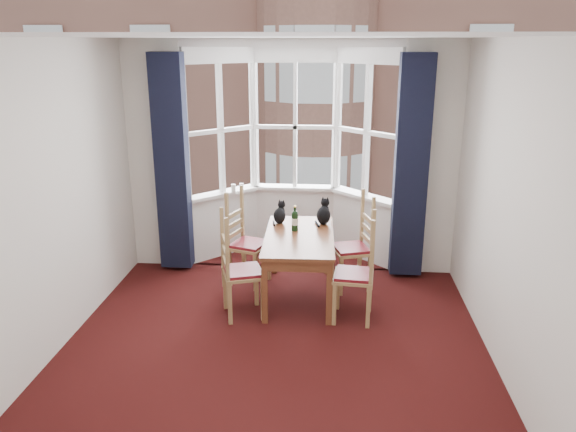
# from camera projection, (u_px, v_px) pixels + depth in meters

# --- Properties ---
(floor) EXTENTS (4.50, 4.50, 0.00)m
(floor) POSITION_uv_depth(u_px,v_px,m) (271.00, 361.00, 5.07)
(floor) COLOR black
(floor) RESTS_ON ground
(ceiling) EXTENTS (4.50, 4.50, 0.00)m
(ceiling) POSITION_uv_depth(u_px,v_px,m) (268.00, 36.00, 4.23)
(ceiling) COLOR white
(ceiling) RESTS_ON floor
(wall_left) EXTENTS (0.00, 4.50, 4.50)m
(wall_left) POSITION_uv_depth(u_px,v_px,m) (38.00, 208.00, 4.81)
(wall_left) COLOR silver
(wall_left) RESTS_ON floor
(wall_right) EXTENTS (0.00, 4.50, 4.50)m
(wall_right) POSITION_uv_depth(u_px,v_px,m) (518.00, 219.00, 4.50)
(wall_right) COLOR silver
(wall_right) RESTS_ON floor
(wall_near) EXTENTS (4.00, 0.00, 4.00)m
(wall_near) POSITION_uv_depth(u_px,v_px,m) (214.00, 360.00, 2.51)
(wall_near) COLOR silver
(wall_near) RESTS_ON floor
(wall_back_pier_left) EXTENTS (0.70, 0.12, 2.80)m
(wall_back_pier_left) POSITION_uv_depth(u_px,v_px,m) (158.00, 157.00, 6.92)
(wall_back_pier_left) COLOR silver
(wall_back_pier_left) RESTS_ON floor
(wall_back_pier_right) EXTENTS (0.70, 0.12, 2.80)m
(wall_back_pier_right) POSITION_uv_depth(u_px,v_px,m) (429.00, 161.00, 6.66)
(wall_back_pier_right) COLOR silver
(wall_back_pier_right) RESTS_ON floor
(bay_window) EXTENTS (2.76, 0.94, 2.80)m
(bay_window) POSITION_uv_depth(u_px,v_px,m) (294.00, 151.00, 7.27)
(bay_window) COLOR white
(bay_window) RESTS_ON floor
(curtain_left) EXTENTS (0.38, 0.22, 2.60)m
(curtain_left) POSITION_uv_depth(u_px,v_px,m) (172.00, 164.00, 6.75)
(curtain_left) COLOR black
(curtain_left) RESTS_ON floor
(curtain_right) EXTENTS (0.38, 0.22, 2.60)m
(curtain_right) POSITION_uv_depth(u_px,v_px,m) (411.00, 168.00, 6.53)
(curtain_right) COLOR black
(curtain_right) RESTS_ON floor
(dining_table) EXTENTS (0.79, 1.42, 0.73)m
(dining_table) POSITION_uv_depth(u_px,v_px,m) (299.00, 243.00, 6.18)
(dining_table) COLOR brown
(dining_table) RESTS_ON floor
(chair_left_near) EXTENTS (0.51, 0.52, 0.92)m
(chair_left_near) POSITION_uv_depth(u_px,v_px,m) (234.00, 274.00, 5.78)
(chair_left_near) COLOR #A3844F
(chair_left_near) RESTS_ON floor
(chair_left_far) EXTENTS (0.51, 0.53, 0.92)m
(chair_left_far) POSITION_uv_depth(u_px,v_px,m) (242.00, 244.00, 6.61)
(chair_left_far) COLOR #A3844F
(chair_left_far) RESTS_ON floor
(chair_right_near) EXTENTS (0.44, 0.46, 0.92)m
(chair_right_near) POSITION_uv_depth(u_px,v_px,m) (362.00, 277.00, 5.71)
(chair_right_near) COLOR #A3844F
(chair_right_near) RESTS_ON floor
(chair_right_far) EXTENTS (0.50, 0.52, 0.92)m
(chair_right_far) POSITION_uv_depth(u_px,v_px,m) (359.00, 249.00, 6.46)
(chair_right_far) COLOR #A3844F
(chair_right_far) RESTS_ON floor
(cat_left) EXTENTS (0.19, 0.23, 0.28)m
(cat_left) POSITION_uv_depth(u_px,v_px,m) (280.00, 214.00, 6.55)
(cat_left) COLOR black
(cat_left) RESTS_ON dining_table
(cat_right) EXTENTS (0.20, 0.25, 0.31)m
(cat_right) POSITION_uv_depth(u_px,v_px,m) (324.00, 214.00, 6.52)
(cat_right) COLOR black
(cat_right) RESTS_ON dining_table
(wine_bottle) EXTENTS (0.07, 0.07, 0.29)m
(wine_bottle) POSITION_uv_depth(u_px,v_px,m) (295.00, 220.00, 6.27)
(wine_bottle) COLOR black
(wine_bottle) RESTS_ON dining_table
(candle_tall) EXTENTS (0.06, 0.06, 0.11)m
(candle_tall) POSITION_uv_depth(u_px,v_px,m) (233.00, 188.00, 7.33)
(candle_tall) COLOR white
(candle_tall) RESTS_ON bay_window
(candle_short) EXTENTS (0.06, 0.06, 0.11)m
(candle_short) POSITION_uv_depth(u_px,v_px,m) (241.00, 188.00, 7.35)
(candle_short) COLOR white
(candle_short) RESTS_ON bay_window
(street) EXTENTS (80.00, 80.00, 0.00)m
(street) POSITION_uv_depth(u_px,v_px,m) (325.00, 178.00, 37.54)
(street) COLOR #333335
(street) RESTS_ON ground
(tenement_building) EXTENTS (18.40, 7.80, 15.20)m
(tenement_building) POSITION_uv_depth(u_px,v_px,m) (319.00, 79.00, 17.92)
(tenement_building) COLOR #945E4C
(tenement_building) RESTS_ON street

